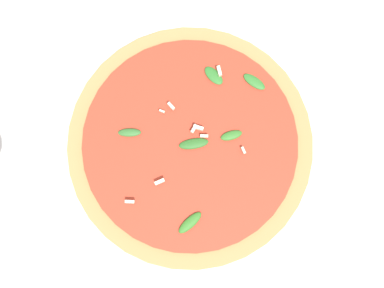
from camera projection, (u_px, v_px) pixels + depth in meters
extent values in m
plane|color=silver|center=(221.00, 137.00, 0.65)|extent=(6.00, 6.00, 0.00)
cylinder|color=white|center=(192.00, 147.00, 0.65)|extent=(0.36, 0.36, 0.01)
cylinder|color=#B7844C|center=(192.00, 145.00, 0.63)|extent=(0.34, 0.34, 0.02)
cylinder|color=#B73823|center=(192.00, 144.00, 0.62)|extent=(0.30, 0.30, 0.01)
ellipsoid|color=#2B6224|center=(196.00, 144.00, 0.61)|extent=(0.04, 0.03, 0.01)
ellipsoid|color=#326F24|center=(193.00, 224.00, 0.60)|extent=(0.03, 0.04, 0.01)
ellipsoid|color=#337228|center=(234.00, 136.00, 0.62)|extent=(0.03, 0.03, 0.01)
ellipsoid|color=#31732C|center=(256.00, 82.00, 0.63)|extent=(0.04, 0.02, 0.01)
ellipsoid|color=#2E722B|center=(216.00, 76.00, 0.63)|extent=(0.04, 0.03, 0.01)
ellipsoid|color=#32692C|center=(132.00, 133.00, 0.62)|extent=(0.03, 0.02, 0.01)
cube|color=beige|center=(200.00, 128.00, 0.61)|extent=(0.01, 0.01, 0.01)
cube|color=beige|center=(173.00, 107.00, 0.62)|extent=(0.01, 0.01, 0.01)
cube|color=beige|center=(162.00, 183.00, 0.60)|extent=(0.01, 0.01, 0.01)
cube|color=beige|center=(221.00, 72.00, 0.62)|extent=(0.01, 0.01, 0.01)
cube|color=beige|center=(245.00, 151.00, 0.61)|extent=(0.01, 0.01, 0.01)
cube|color=beige|center=(165.00, 110.00, 0.62)|extent=(0.01, 0.00, 0.00)
cube|color=beige|center=(196.00, 129.00, 0.61)|extent=(0.01, 0.01, 0.01)
cube|color=beige|center=(206.00, 137.00, 0.61)|extent=(0.01, 0.01, 0.01)
cube|color=beige|center=(132.00, 202.00, 0.60)|extent=(0.01, 0.01, 0.01)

